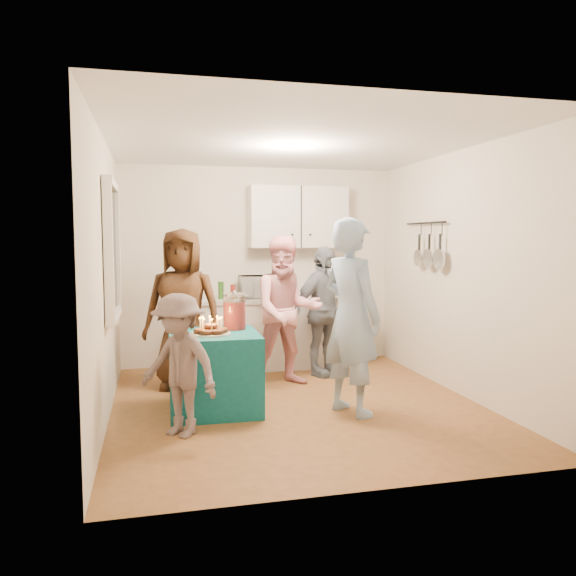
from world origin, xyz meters
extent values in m
plane|color=brown|center=(0.00, 0.00, 0.00)|extent=(4.00, 4.00, 0.00)
plane|color=white|center=(0.00, 0.00, 2.60)|extent=(4.00, 4.00, 0.00)
plane|color=silver|center=(0.00, 2.00, 1.30)|extent=(3.60, 3.60, 0.00)
plane|color=silver|center=(-1.80, 0.00, 1.30)|extent=(4.00, 4.00, 0.00)
plane|color=silver|center=(1.80, 0.00, 1.30)|extent=(4.00, 4.00, 0.00)
cube|color=black|center=(-1.77, 0.30, 1.55)|extent=(0.04, 1.00, 1.20)
cube|color=white|center=(0.20, 1.70, 0.43)|extent=(2.20, 0.58, 0.86)
cube|color=beige|center=(0.20, 1.70, 0.89)|extent=(2.24, 0.62, 0.05)
cube|color=white|center=(0.50, 1.85, 1.95)|extent=(1.30, 0.30, 0.80)
cube|color=black|center=(1.72, 0.70, 1.60)|extent=(0.12, 1.00, 0.60)
imported|color=white|center=(-0.04, 1.70, 1.05)|extent=(0.53, 0.37, 0.28)
cube|color=#0E575F|center=(-0.82, 0.01, 0.38)|extent=(0.87, 0.87, 0.76)
cylinder|color=red|center=(-0.59, 0.19, 0.93)|extent=(0.22, 0.22, 0.34)
imported|color=#9ABBE0|center=(0.44, -0.38, 0.93)|extent=(0.70, 0.81, 1.86)
imported|color=brown|center=(-1.06, 0.96, 0.89)|extent=(1.00, 0.80, 1.78)
imported|color=pink|center=(0.09, 0.78, 0.85)|extent=(0.83, 0.65, 1.70)
imported|color=black|center=(0.63, 1.14, 0.79)|extent=(1.00, 0.78, 1.58)
imported|color=brown|center=(-1.18, -0.63, 0.61)|extent=(0.88, 0.87, 1.21)
camera|label=1|loc=(-1.37, -5.35, 1.66)|focal=35.00mm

